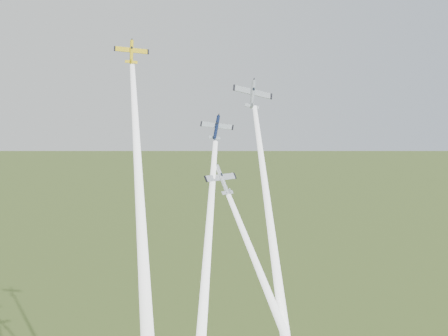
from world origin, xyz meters
TOP-DOWN VIEW (x-y plane):
  - plane_yellow at (-16.07, 2.80)m, footprint 7.58×5.12m
  - smoke_trail_yellow at (-17.77, -15.42)m, footprint 5.59×35.15m
  - plane_navy at (-0.65, -3.19)m, footprint 8.22×6.43m
  - smoke_trail_navy at (-8.32, -20.78)m, footprint 16.89×34.73m
  - plane_silver_right at (9.93, 5.07)m, footprint 10.76×6.80m
  - smoke_trail_silver_right at (7.06, -16.35)m, footprint 7.87×41.66m
  - plane_silver_low at (-1.24, -8.82)m, footprint 9.00×7.91m

SIDE VIEW (x-z plane):
  - smoke_trail_navy at x=-8.32m, z-range 42.75..97.68m
  - smoke_trail_silver_right at x=7.06m, z-range 41.69..104.09m
  - smoke_trail_yellow at x=-17.77m, z-range 60.08..112.28m
  - plane_silver_low at x=-1.24m, z-range 86.64..93.83m
  - plane_navy at x=-0.65m, z-range 96.37..103.07m
  - plane_silver_right at x=9.93m, z-range 101.22..111.04m
  - plane_yellow at x=-16.07m, z-range 110.93..117.71m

